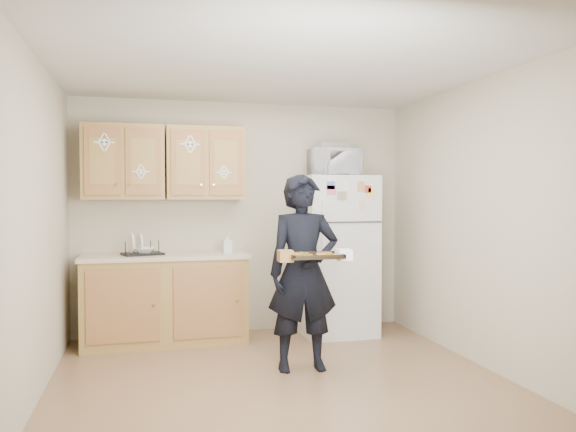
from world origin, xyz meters
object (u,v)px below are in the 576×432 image
at_px(refrigerator, 336,255).
at_px(baking_tray, 315,256).
at_px(microwave, 334,162).
at_px(person, 303,272).
at_px(dish_rack, 142,247).

distance_m(refrigerator, baking_tray, 1.59).
xyz_separation_m(baking_tray, microwave, (0.63, 1.39, 0.84)).
bearing_deg(baking_tray, person, 94.54).
xyz_separation_m(refrigerator, dish_rack, (-2.02, 0.04, 0.12)).
bearing_deg(microwave, person, -119.88).
distance_m(refrigerator, dish_rack, 2.03).
height_order(refrigerator, person, refrigerator).
relative_size(person, microwave, 3.24).
bearing_deg(person, dish_rack, 140.90).
bearing_deg(microwave, refrigerator, 49.74).
height_order(refrigerator, dish_rack, refrigerator).
bearing_deg(person, refrigerator, 61.06).
distance_m(refrigerator, microwave, 0.99).
distance_m(person, baking_tray, 0.34).
xyz_separation_m(person, microwave, (0.64, 1.09, 1.01)).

